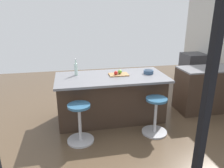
# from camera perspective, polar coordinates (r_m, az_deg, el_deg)

# --- Properties ---
(ground_plane) EXTENTS (7.62, 7.62, 0.00)m
(ground_plane) POSITION_cam_1_polar(r_m,az_deg,el_deg) (4.44, 1.30, -8.61)
(ground_plane) COLOR brown
(window_panel_rear) EXTENTS (5.86, 0.12, 2.83)m
(window_panel_rear) POSITION_cam_1_polar(r_m,az_deg,el_deg) (1.62, 23.13, -8.33)
(window_panel_rear) COLOR beige
(window_panel_rear) RESTS_ON ground_plane
(oven_range) EXTENTS (0.60, 0.61, 0.90)m
(oven_range) POSITION_cam_1_polar(r_m,az_deg,el_deg) (6.62, 20.52, 3.68)
(oven_range) COLOR #38383D
(oven_range) RESTS_ON ground_plane
(kitchen_island) EXTENTS (2.04, 0.99, 0.89)m
(kitchen_island) POSITION_cam_1_polar(r_m,az_deg,el_deg) (4.19, -0.26, -3.56)
(kitchen_island) COLOR #38281E
(kitchen_island) RESTS_ON ground_plane
(stool_by_window) EXTENTS (0.44, 0.44, 0.66)m
(stool_by_window) POSITION_cam_1_polar(r_m,az_deg,el_deg) (3.84, 11.34, -8.49)
(stool_by_window) COLOR #B7B7BC
(stool_by_window) RESTS_ON ground_plane
(stool_middle) EXTENTS (0.44, 0.44, 0.66)m
(stool_middle) POSITION_cam_1_polar(r_m,az_deg,el_deg) (3.58, -8.46, -10.46)
(stool_middle) COLOR #B7B7BC
(stool_middle) RESTS_ON ground_plane
(cutting_board) EXTENTS (0.36, 0.24, 0.02)m
(cutting_board) POSITION_cam_1_polar(r_m,az_deg,el_deg) (4.07, 1.75, 2.52)
(cutting_board) COLOR olive
(cutting_board) RESTS_ON kitchen_island
(apple_red) EXTENTS (0.07, 0.07, 0.07)m
(apple_red) POSITION_cam_1_polar(r_m,az_deg,el_deg) (4.02, 1.03, 2.97)
(apple_red) COLOR red
(apple_red) RESTS_ON cutting_board
(apple_green) EXTENTS (0.08, 0.08, 0.08)m
(apple_green) POSITION_cam_1_polar(r_m,az_deg,el_deg) (4.08, 2.08, 3.25)
(apple_green) COLOR #609E2D
(apple_green) RESTS_ON cutting_board
(water_bottle) EXTENTS (0.06, 0.06, 0.31)m
(water_bottle) POSITION_cam_1_polar(r_m,az_deg,el_deg) (4.09, -9.46, 3.96)
(water_bottle) COLOR silver
(water_bottle) RESTS_ON kitchen_island
(fruit_bowl) EXTENTS (0.19, 0.19, 0.07)m
(fruit_bowl) POSITION_cam_1_polar(r_m,az_deg,el_deg) (4.21, 9.59, 3.22)
(fruit_bowl) COLOR #334C6B
(fruit_bowl) RESTS_ON kitchen_island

